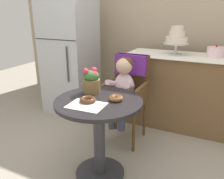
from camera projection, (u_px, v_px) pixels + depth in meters
ground_plane at (100, 173)px, 2.09m from camera, size 8.00×8.00×0.00m
back_wall at (160, 15)px, 3.22m from camera, size 4.80×0.10×2.70m
cafe_table at (99, 123)px, 1.92m from camera, size 0.72×0.72×0.72m
wicker_chair at (128, 84)px, 2.51m from camera, size 0.42×0.45×0.95m
seated_child at (123, 85)px, 2.37m from camera, size 0.27×0.32×0.73m
paper_napkin at (87, 105)px, 1.74m from camera, size 0.29×0.23×0.00m
donut_front at (116, 98)px, 1.83m from camera, size 0.11×0.11×0.04m
donut_mid at (88, 100)px, 1.80m from camera, size 0.13×0.13×0.04m
flower_vase at (92, 80)px, 1.99m from camera, size 0.15×0.15×0.22m
display_counter at (188, 92)px, 2.82m from camera, size 1.56×0.62×0.90m
tiered_cake_stand at (177, 38)px, 2.69m from camera, size 0.30×0.30×0.34m
round_layer_cake at (216, 52)px, 2.59m from camera, size 0.19×0.19×0.14m
refrigerator at (70, 53)px, 3.17m from camera, size 0.64×0.63×1.70m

